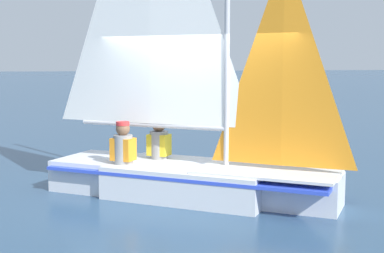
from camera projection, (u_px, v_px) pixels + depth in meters
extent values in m
plane|color=#2D4C6B|center=(192.00, 196.00, 8.37)|extent=(260.00, 260.00, 0.00)
cube|color=silver|center=(192.00, 181.00, 8.34)|extent=(2.84, 2.69, 0.50)
cube|color=silver|center=(304.00, 191.00, 7.65)|extent=(1.31, 1.27, 0.50)
cube|color=silver|center=(97.00, 172.00, 9.02)|extent=(1.58, 1.62, 0.50)
cube|color=blue|center=(192.00, 170.00, 8.32)|extent=(4.36, 3.91, 0.05)
cube|color=silver|center=(270.00, 170.00, 7.82)|extent=(2.42, 2.31, 0.04)
cylinder|color=#B7B7BC|center=(151.00, 125.00, 8.51)|extent=(2.03, 1.65, 0.07)
pyramid|color=orange|center=(283.00, 61.00, 7.57)|extent=(1.22, 0.99, 3.01)
cube|color=black|center=(68.00, 173.00, 9.25)|extent=(0.08, 0.07, 0.35)
cube|color=black|center=(159.00, 174.00, 8.89)|extent=(0.37, 0.36, 0.45)
cylinder|color=gray|center=(159.00, 146.00, 8.84)|extent=(0.42, 0.42, 0.50)
cube|color=yellow|center=(159.00, 145.00, 8.83)|extent=(0.43, 0.42, 0.35)
sphere|color=brown|center=(159.00, 125.00, 8.79)|extent=(0.22, 0.22, 0.22)
cylinder|color=red|center=(159.00, 120.00, 8.78)|extent=(0.29, 0.29, 0.06)
cube|color=black|center=(124.00, 180.00, 8.43)|extent=(0.37, 0.36, 0.45)
cylinder|color=gray|center=(123.00, 151.00, 8.38)|extent=(0.42, 0.42, 0.50)
cube|color=orange|center=(123.00, 149.00, 8.37)|extent=(0.43, 0.42, 0.35)
sphere|color=brown|center=(123.00, 129.00, 8.34)|extent=(0.22, 0.22, 0.22)
cylinder|color=red|center=(123.00, 123.00, 8.33)|extent=(0.29, 0.29, 0.06)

